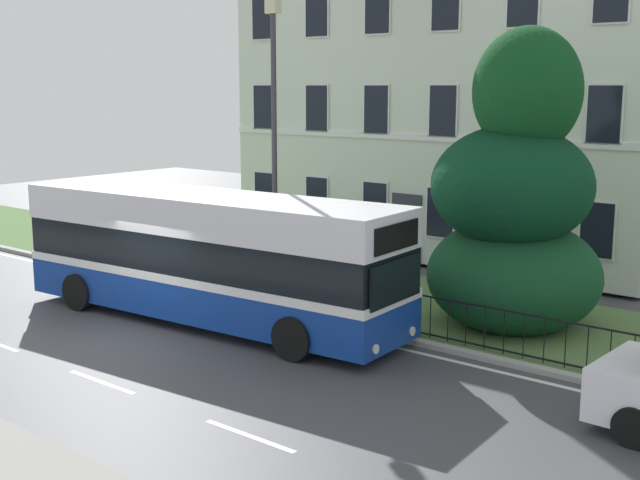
# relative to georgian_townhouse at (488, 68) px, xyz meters

# --- Properties ---
(ground_plane) EXTENTS (60.00, 56.00, 0.18)m
(ground_plane) POSITION_rel_georgian_townhouse_xyz_m (-0.69, -15.01, -6.34)
(ground_plane) COLOR #404045
(georgian_townhouse) EXTENTS (15.10, 10.36, 12.34)m
(georgian_townhouse) POSITION_rel_georgian_townhouse_xyz_m (0.00, 0.00, 0.00)
(georgian_townhouse) COLOR silver
(georgian_townhouse) RESTS_ON ground_plane
(iron_verge_railing) EXTENTS (19.85, 0.04, 0.97)m
(iron_verge_railing) POSITION_rel_georgian_townhouse_xyz_m (0.00, -11.65, -5.70)
(iron_verge_railing) COLOR black
(iron_verge_railing) RESTS_ON ground_plane
(evergreen_tree) EXTENTS (4.08, 4.14, 7.11)m
(evergreen_tree) POSITION_rel_georgian_townhouse_xyz_m (5.88, -9.57, -3.51)
(evergreen_tree) COLOR #423328
(evergreen_tree) RESTS_ON ground_plane
(single_decker_bus) EXTENTS (10.67, 3.10, 3.15)m
(single_decker_bus) POSITION_rel_georgian_townhouse_xyz_m (-0.17, -13.59, -4.67)
(single_decker_bus) COLOR navy
(single_decker_bus) RESTS_ON ground_plane
(street_lamp_post) EXTENTS (0.36, 0.24, 7.74)m
(street_lamp_post) POSITION_rel_georgian_townhouse_xyz_m (-0.27, -11.05, -1.83)
(street_lamp_post) COLOR #333338
(street_lamp_post) RESTS_ON ground_plane
(litter_bin) EXTENTS (0.46, 0.46, 1.07)m
(litter_bin) POSITION_rel_georgian_townhouse_xyz_m (-4.79, -11.14, -5.67)
(litter_bin) COLOR #23472D
(litter_bin) RESTS_ON ground_plane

